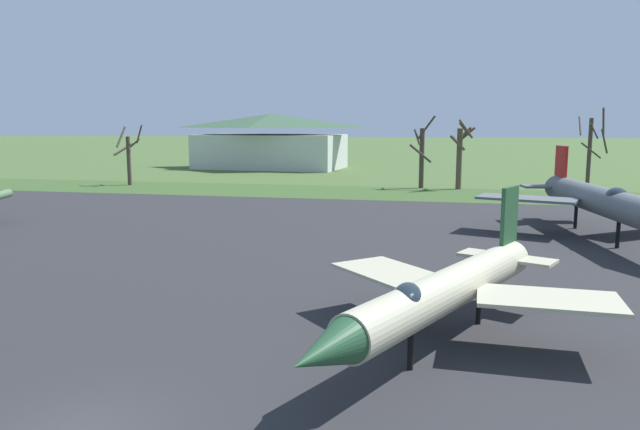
% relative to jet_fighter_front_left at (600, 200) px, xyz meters
% --- Properties ---
extents(asphalt_apron, '(79.03, 54.02, 0.05)m').
position_rel_jet_fighter_front_left_xyz_m(asphalt_apron, '(-17.00, -11.41, -2.43)').
color(asphalt_apron, '#28282B').
rests_on(asphalt_apron, ground).
extents(grass_verge_strip, '(139.03, 12.00, 0.06)m').
position_rel_jet_fighter_front_left_xyz_m(grass_verge_strip, '(-17.00, 21.60, -2.43)').
color(grass_verge_strip, '#365125').
rests_on(grass_verge_strip, ground).
extents(jet_fighter_front_left, '(14.01, 17.91, 5.45)m').
position_rel_jet_fighter_front_left_xyz_m(jet_fighter_front_left, '(0.00, 0.00, 0.00)').
color(jet_fighter_front_left, '#565B60').
rests_on(jet_fighter_front_left, ground).
extents(jet_fighter_rear_left, '(9.46, 13.19, 4.68)m').
position_rel_jet_fighter_front_left_xyz_m(jet_fighter_rear_left, '(-9.04, -20.42, -0.55)').
color(jet_fighter_rear_left, '#B7B293').
rests_on(jet_fighter_rear_left, ground).
extents(bare_tree_far_left, '(3.68, 2.84, 6.90)m').
position_rel_jet_fighter_front_left_xyz_m(bare_tree_far_left, '(-44.70, 23.71, 0.98)').
color(bare_tree_far_left, '#42382D').
rests_on(bare_tree_far_left, ground).
extents(bare_tree_left_of_center, '(2.73, 2.78, 7.89)m').
position_rel_jet_fighter_front_left_xyz_m(bare_tree_left_of_center, '(-11.97, 27.29, 1.19)').
color(bare_tree_left_of_center, '#42382D').
rests_on(bare_tree_left_of_center, ground).
extents(bare_tree_center, '(2.77, 3.07, 7.44)m').
position_rel_jet_fighter_front_left_xyz_m(bare_tree_center, '(-7.93, 27.03, 1.43)').
color(bare_tree_center, brown).
rests_on(bare_tree_center, ground).
extents(bare_tree_right_of_center, '(2.93, 2.89, 8.49)m').
position_rel_jet_fighter_front_left_xyz_m(bare_tree_right_of_center, '(4.10, 22.73, 1.89)').
color(bare_tree_right_of_center, '#42382D').
rests_on(bare_tree_right_of_center, ground).
extents(visitor_building, '(24.05, 14.30, 8.48)m').
position_rel_jet_fighter_front_left_xyz_m(visitor_building, '(-36.70, 52.77, 1.65)').
color(visitor_building, beige).
rests_on(visitor_building, ground).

